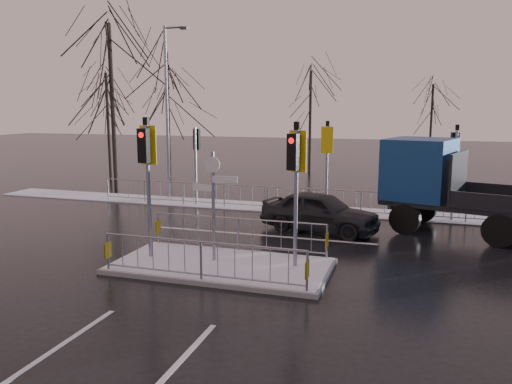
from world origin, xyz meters
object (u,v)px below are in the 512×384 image
(flatbed_truck, at_px, (448,183))
(street_lamp_left, at_px, (168,106))
(car_far_lane, at_px, (320,212))
(traffic_island, at_px, (221,254))

(flatbed_truck, height_order, street_lamp_left, street_lamp_left)
(car_far_lane, bearing_deg, traffic_island, 172.24)
(flatbed_truck, bearing_deg, street_lamp_left, 165.79)
(traffic_island, bearing_deg, street_lamp_left, 124.07)
(car_far_lane, xyz_separation_m, street_lamp_left, (-8.28, 4.53, 3.77))
(traffic_island, distance_m, flatbed_truck, 8.93)
(flatbed_truck, bearing_deg, car_far_lane, -162.74)
(traffic_island, xyz_separation_m, street_lamp_left, (-6.42, 9.49, 4.10))
(car_far_lane, height_order, street_lamp_left, street_lamp_left)
(street_lamp_left, bearing_deg, flatbed_truck, -14.21)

